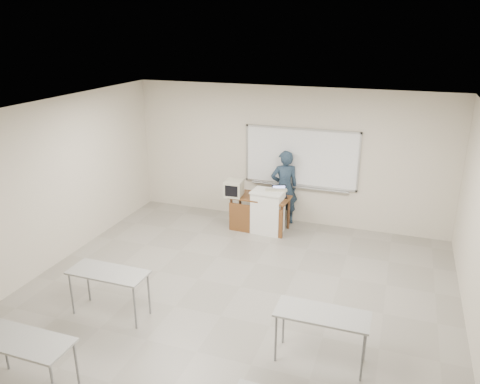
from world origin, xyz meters
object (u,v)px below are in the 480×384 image
at_px(laptop, 280,194).
at_px(mouse, 267,200).
at_px(whiteboard, 301,158).
at_px(keyboard, 276,190).
at_px(podium, 268,212).
at_px(presenter, 284,187).
at_px(crt_monitor, 234,188).
at_px(instructor_desk, 259,209).

xyz_separation_m(laptop, mouse, (-0.20, -0.35, -0.03)).
xyz_separation_m(whiteboard, laptop, (-0.30, -0.51, -0.68)).
distance_m(whiteboard, keyboard, 0.94).
xyz_separation_m(podium, presenter, (0.19, 0.61, 0.37)).
xyz_separation_m(laptop, presenter, (-0.01, 0.35, 0.03)).
xyz_separation_m(crt_monitor, mouse, (0.75, -0.08, -0.14)).
bearing_deg(podium, instructor_desk, -174.01).
bearing_deg(laptop, mouse, -141.94).
bearing_deg(whiteboard, podium, -123.07).
distance_m(podium, keyboard, 0.50).
bearing_deg(whiteboard, presenter, -152.18).
bearing_deg(mouse, whiteboard, 44.63).
bearing_deg(presenter, mouse, 48.65).
bearing_deg(laptop, crt_monitor, 173.88).
bearing_deg(crt_monitor, laptop, 13.19).
height_order(instructor_desk, laptop, laptop).
bearing_deg(podium, presenter, 75.89).
distance_m(podium, laptop, 0.47).
height_order(instructor_desk, podium, podium).
distance_m(podium, presenter, 0.73).
height_order(whiteboard, laptop, whiteboard).
bearing_deg(instructor_desk, presenter, 59.81).
height_order(podium, crt_monitor, crt_monitor).
height_order(mouse, presenter, presenter).
bearing_deg(keyboard, instructor_desk, 175.04).
bearing_deg(whiteboard, keyboard, -116.97).
relative_size(podium, laptop, 3.06).
relative_size(instructor_desk, laptop, 4.10).
bearing_deg(whiteboard, crt_monitor, -147.62).
relative_size(crt_monitor, laptop, 1.35).
relative_size(mouse, keyboard, 0.24).
distance_m(whiteboard, presenter, 0.73).
bearing_deg(mouse, presenter, 59.21).
height_order(crt_monitor, mouse, crt_monitor).
relative_size(podium, mouse, 8.60).
bearing_deg(podium, whiteboard, 60.57).
height_order(whiteboard, crt_monitor, whiteboard).
relative_size(instructor_desk, crt_monitor, 3.05).
xyz_separation_m(mouse, keyboard, (0.15, 0.18, 0.17)).
relative_size(whiteboard, keyboard, 5.52).
bearing_deg(instructor_desk, laptop, 35.67).
xyz_separation_m(whiteboard, podium, (-0.50, -0.77, -1.01)).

